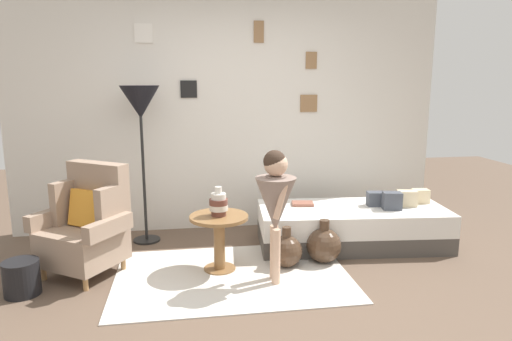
% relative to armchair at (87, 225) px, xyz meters
% --- Properties ---
extents(ground_plane, '(12.00, 12.00, 0.00)m').
position_rel_armchair_xyz_m(ground_plane, '(1.37, -0.81, -0.44)').
color(ground_plane, brown).
extents(gallery_wall, '(4.80, 0.12, 2.60)m').
position_rel_armchair_xyz_m(gallery_wall, '(1.37, 1.14, 0.86)').
color(gallery_wall, silver).
rests_on(gallery_wall, ground).
extents(rug, '(2.02, 1.37, 0.01)m').
position_rel_armchair_xyz_m(rug, '(1.25, -0.29, -0.43)').
color(rug, silver).
rests_on(rug, ground).
extents(armchair, '(0.90, 0.85, 0.97)m').
position_rel_armchair_xyz_m(armchair, '(0.00, 0.00, 0.00)').
color(armchair, tan).
rests_on(armchair, ground).
extents(daybed, '(1.96, 0.96, 0.40)m').
position_rel_armchair_xyz_m(daybed, '(2.55, 0.30, -0.24)').
color(daybed, '#4C4742').
rests_on(daybed, ground).
extents(pillow_head, '(0.18, 0.14, 0.15)m').
position_rel_armchair_xyz_m(pillow_head, '(3.33, 0.37, 0.03)').
color(pillow_head, beige).
rests_on(pillow_head, daybed).
extents(pillow_mid, '(0.21, 0.15, 0.16)m').
position_rel_armchair_xyz_m(pillow_mid, '(3.13, 0.27, 0.04)').
color(pillow_mid, beige).
rests_on(pillow_mid, daybed).
extents(pillow_back, '(0.20, 0.15, 0.18)m').
position_rel_armchair_xyz_m(pillow_back, '(2.92, 0.17, 0.05)').
color(pillow_back, '#474C56').
rests_on(pillow_back, daybed).
extents(pillow_extra, '(0.18, 0.14, 0.15)m').
position_rel_armchair_xyz_m(pillow_extra, '(2.81, 0.33, 0.03)').
color(pillow_extra, '#474C56').
rests_on(pillow_extra, daybed).
extents(side_table, '(0.52, 0.52, 0.51)m').
position_rel_armchair_xyz_m(side_table, '(1.15, -0.14, -0.08)').
color(side_table, olive).
rests_on(side_table, ground).
extents(vase_striped, '(0.16, 0.16, 0.26)m').
position_rel_armchair_xyz_m(vase_striped, '(1.14, -0.14, 0.18)').
color(vase_striped, brown).
rests_on(vase_striped, side_table).
extents(floor_lamp, '(0.40, 0.40, 1.63)m').
position_rel_armchair_xyz_m(floor_lamp, '(0.43, 0.74, 0.97)').
color(floor_lamp, black).
rests_on(floor_lamp, ground).
extents(person_child, '(0.34, 0.34, 1.13)m').
position_rel_armchair_xyz_m(person_child, '(1.59, -0.46, 0.29)').
color(person_child, '#D8AD8E').
rests_on(person_child, ground).
extents(book_on_daybed, '(0.24, 0.19, 0.03)m').
position_rel_armchair_xyz_m(book_on_daybed, '(2.07, 0.47, -0.02)').
color(book_on_daybed, '#935846').
rests_on(book_on_daybed, daybed).
extents(demijohn_near, '(0.29, 0.29, 0.38)m').
position_rel_armchair_xyz_m(demijohn_near, '(1.76, -0.15, -0.29)').
color(demijohn_near, '#473323').
rests_on(demijohn_near, ground).
extents(demijohn_far, '(0.33, 0.33, 0.41)m').
position_rel_armchair_xyz_m(demijohn_far, '(2.13, -0.11, -0.27)').
color(demijohn_far, '#473323').
rests_on(demijohn_far, ground).
extents(magazine_basket, '(0.28, 0.28, 0.28)m').
position_rel_armchair_xyz_m(magazine_basket, '(-0.45, -0.37, -0.30)').
color(magazine_basket, black).
rests_on(magazine_basket, ground).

